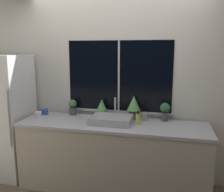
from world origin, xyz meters
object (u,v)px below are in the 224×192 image
refrigerator (5,116)px  mug_blue (45,112)px  potted_plant_center_right (134,106)px  potted_plant_far_left (73,107)px  mug_grey (145,117)px  sink (111,120)px  potted_plant_center_left (102,107)px  soap_bottle (138,119)px  potted_plant_far_right (165,111)px  mug_white (38,115)px

refrigerator → mug_blue: (0.54, 0.17, 0.06)m
refrigerator → potted_plant_center_right: (1.81, 0.24, 0.20)m
potted_plant_far_left → mug_grey: potted_plant_far_left is taller
mug_blue → mug_grey: bearing=1.1°
refrigerator → sink: size_ratio=3.38×
mug_blue → potted_plant_center_left: bearing=5.2°
soap_bottle → potted_plant_center_left: bearing=156.1°
potted_plant_far_left → mug_grey: (1.03, -0.05, -0.07)m
potted_plant_center_left → potted_plant_center_right: 0.45m
soap_bottle → mug_grey: 0.20m
sink → potted_plant_center_right: size_ratio=1.63×
potted_plant_center_left → potted_plant_far_right: bearing=0.0°
refrigerator → potted_plant_center_left: (1.37, 0.24, 0.15)m
refrigerator → mug_grey: size_ratio=19.13×
potted_plant_center_right → mug_grey: (0.16, -0.05, -0.14)m
sink → mug_grey: sink is taller
potted_plant_far_right → mug_blue: bearing=-177.4°
potted_plant_center_left → mug_white: size_ratio=2.74×
soap_bottle → potted_plant_far_left: bearing=166.2°
potted_plant_far_right → mug_white: bearing=-170.9°
potted_plant_far_right → mug_white: potted_plant_far_right is taller
potted_plant_far_right → sink: bearing=-158.1°
potted_plant_center_left → soap_bottle: bearing=-23.9°
sink → refrigerator: bearing=179.4°
mug_blue → mug_white: (0.00, -0.19, 0.00)m
refrigerator → mug_white: size_ratio=19.26×
refrigerator → mug_white: 0.55m
refrigerator → potted_plant_center_left: size_ratio=7.03×
soap_bottle → mug_white: (-1.37, -0.03, -0.03)m
refrigerator → potted_plant_far_right: refrigerator is taller
refrigerator → sink: (1.57, -0.02, 0.06)m
sink → mug_grey: 0.45m
mug_grey → potted_plant_far_left: bearing=177.3°
potted_plant_far_right → soap_bottle: 0.40m
potted_plant_far_left → mug_grey: size_ratio=2.43×
refrigerator → potted_plant_far_left: bearing=14.6°
potted_plant_center_right → soap_bottle: size_ratio=1.84×
sink → potted_plant_far_right: (0.65, 0.26, 0.09)m
potted_plant_center_right → mug_blue: 1.28m
soap_bottle → mug_blue: 1.38m
potted_plant_center_left → mug_blue: (-0.83, -0.08, -0.09)m
refrigerator → sink: bearing=-0.6°
potted_plant_far_left → mug_white: (-0.40, -0.27, -0.08)m
mug_white → potted_plant_center_left: bearing=18.0°
mug_blue → refrigerator: bearing=-162.6°
potted_plant_far_right → mug_white: 1.71m
potted_plant_far_left → mug_white: size_ratio=2.45×
potted_plant_center_right → soap_bottle: bearing=-68.7°
soap_bottle → mug_blue: size_ratio=1.82×
sink → potted_plant_far_left: bearing=157.5°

